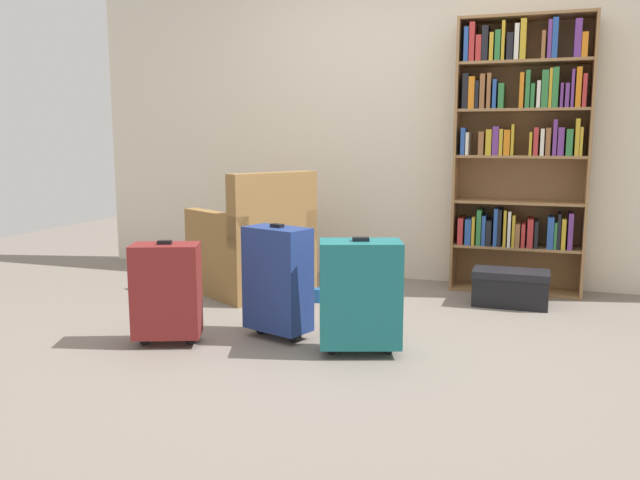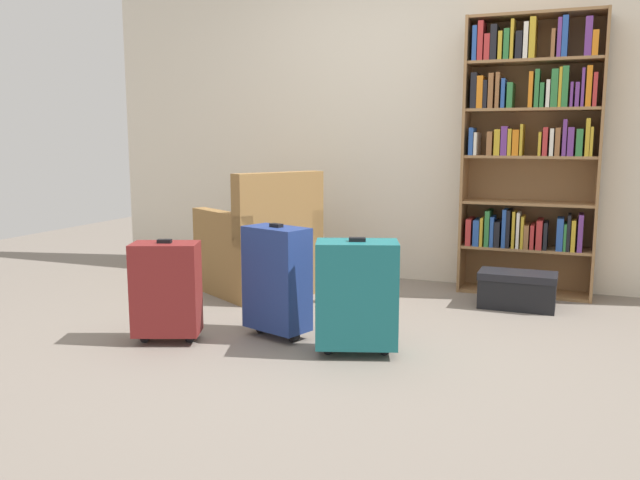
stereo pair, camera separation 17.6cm
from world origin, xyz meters
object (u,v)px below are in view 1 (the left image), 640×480
bookshelf (520,143)px  armchair (254,250)px  mug (319,295)px  storage_box (510,287)px  suitcase_teal (360,294)px  suitcase_navy_blue (278,279)px  suitcase_dark_red (166,290)px

bookshelf → armchair: bearing=-159.8°
mug → storage_box: storage_box is taller
storage_box → suitcase_teal: bearing=-118.7°
armchair → mug: (0.55, -0.12, -0.27)m
mug → suitcase_navy_blue: suitcase_navy_blue is taller
bookshelf → storage_box: bookshelf is taller
mug → suitcase_navy_blue: 0.89m
bookshelf → armchair: 2.09m
suitcase_teal → suitcase_dark_red: bearing=-169.7°
suitcase_navy_blue → suitcase_dark_red: suitcase_navy_blue is taller
mug → suitcase_teal: suitcase_teal is taller
suitcase_teal → suitcase_dark_red: 1.07m
armchair → suitcase_navy_blue: bearing=-58.6°
suitcase_teal → storage_box: bearing=61.3°
mug → suitcase_navy_blue: bearing=-87.3°
storage_box → bookshelf: bearing=89.6°
suitcase_teal → suitcase_dark_red: (-1.05, -0.19, -0.02)m
bookshelf → suitcase_dark_red: bearing=-132.3°
armchair → suitcase_teal: (1.11, -1.08, 0.01)m
bookshelf → suitcase_navy_blue: bearing=-127.1°
armchair → suitcase_navy_blue: size_ratio=1.45×
suitcase_navy_blue → suitcase_teal: (0.52, -0.12, -0.02)m
armchair → storage_box: 1.84m
suitcase_navy_blue → suitcase_dark_red: (-0.53, -0.31, -0.04)m
suitcase_teal → suitcase_navy_blue: bearing=166.8°
mug → armchair: bearing=167.8°
suitcase_dark_red → suitcase_navy_blue: bearing=30.4°
suitcase_navy_blue → suitcase_dark_red: bearing=-149.6°
suitcase_dark_red → suitcase_teal: bearing=10.3°
suitcase_navy_blue → suitcase_dark_red: size_ratio=1.13×
bookshelf → suitcase_navy_blue: size_ratio=3.01×
armchair → suitcase_navy_blue: armchair is taller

